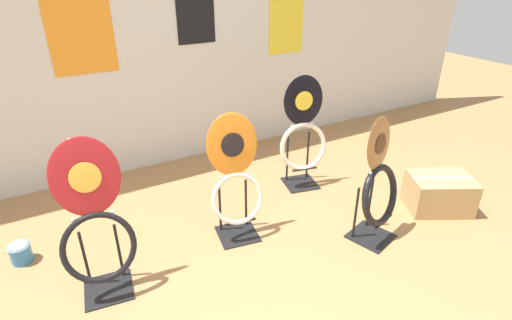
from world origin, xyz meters
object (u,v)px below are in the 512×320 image
at_px(toilet_seat_display_woodgrain, 379,187).
at_px(toilet_seat_display_jazz_black, 303,137).
at_px(paint_can, 20,252).
at_px(storage_box, 439,193).
at_px(toilet_seat_display_crimson_swirl, 95,227).
at_px(toilet_seat_display_orange_sun, 235,179).

bearing_deg(toilet_seat_display_woodgrain, toilet_seat_display_jazz_black, 90.26).
relative_size(paint_can, storage_box, 0.24).
distance_m(toilet_seat_display_crimson_swirl, paint_can, 0.80).
xyz_separation_m(toilet_seat_display_orange_sun, toilet_seat_display_crimson_swirl, (-0.94, -0.10, 0.00)).
distance_m(toilet_seat_display_orange_sun, toilet_seat_display_woodgrain, 0.98).
relative_size(toilet_seat_display_crimson_swirl, toilet_seat_display_woodgrain, 1.05).
height_order(toilet_seat_display_jazz_black, toilet_seat_display_orange_sun, toilet_seat_display_jazz_black).
relative_size(toilet_seat_display_orange_sun, paint_can, 6.56).
height_order(toilet_seat_display_woodgrain, paint_can, toilet_seat_display_woodgrain).
distance_m(toilet_seat_display_orange_sun, storage_box, 1.67).
xyz_separation_m(toilet_seat_display_jazz_black, paint_can, (-2.22, 0.07, -0.39)).
height_order(toilet_seat_display_orange_sun, toilet_seat_display_crimson_swirl, toilet_seat_display_crimson_swirl).
bearing_deg(toilet_seat_display_orange_sun, toilet_seat_display_jazz_black, 23.38).
distance_m(toilet_seat_display_jazz_black, paint_can, 2.25).
relative_size(toilet_seat_display_crimson_swirl, storage_box, 1.68).
bearing_deg(paint_can, toilet_seat_display_woodgrain, -23.29).
relative_size(toilet_seat_display_orange_sun, toilet_seat_display_woodgrain, 0.99).
bearing_deg(toilet_seat_display_jazz_black, paint_can, 178.19).
height_order(toilet_seat_display_jazz_black, paint_can, toilet_seat_display_jazz_black).
height_order(toilet_seat_display_jazz_black, toilet_seat_display_woodgrain, toilet_seat_display_jazz_black).
bearing_deg(toilet_seat_display_orange_sun, toilet_seat_display_woodgrain, -32.49).
bearing_deg(toilet_seat_display_orange_sun, toilet_seat_display_crimson_swirl, -173.82).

